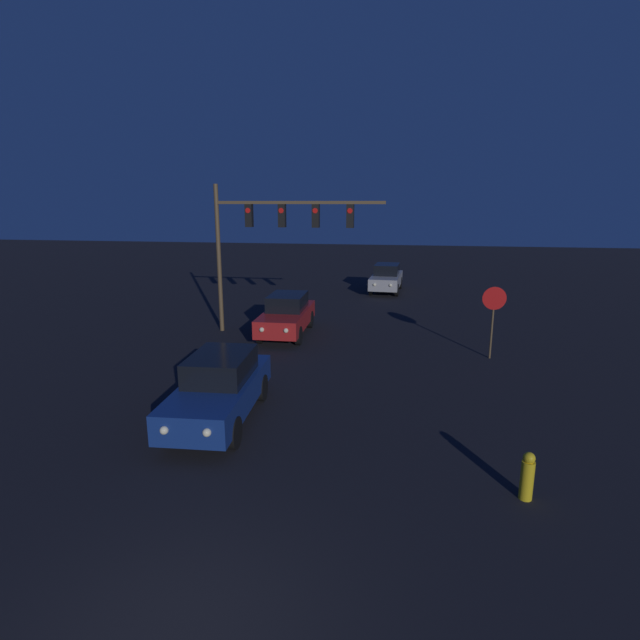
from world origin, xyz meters
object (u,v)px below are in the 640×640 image
car_near (220,388)px  traffic_signal_mast (271,229)px  stop_sign (494,308)px  car_far (386,278)px  car_mid (287,315)px  fire_hydrant (527,476)px

car_near → traffic_signal_mast: size_ratio=0.67×
stop_sign → car_far: bearing=107.7°
stop_sign → car_near: bearing=-139.5°
car_mid → stop_sign: 8.03m
traffic_signal_mast → stop_sign: 9.00m
car_far → fire_hydrant: car_far is taller
car_far → fire_hydrant: (3.41, -21.61, -0.39)m
car_near → fire_hydrant: bearing=157.5°
car_mid → car_far: size_ratio=0.99×
car_far → car_mid: bearing=75.1°
car_mid → fire_hydrant: (7.03, -10.67, -0.39)m
car_mid → stop_sign: bearing=164.6°
car_near → stop_sign: bearing=-142.7°
car_mid → traffic_signal_mast: bearing=-18.4°
car_near → car_mid: 8.32m
car_near → traffic_signal_mast: bearing=-87.2°
fire_hydrant → stop_sign: bearing=85.4°
traffic_signal_mast → fire_hydrant: 13.85m
car_near → car_mid: bearing=-91.4°
traffic_signal_mast → fire_hydrant: size_ratio=7.38×
car_near → fire_hydrant: car_near is taller
traffic_signal_mast → fire_hydrant: bearing=-54.8°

